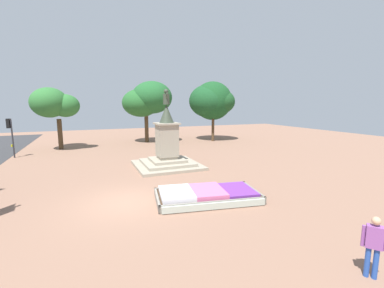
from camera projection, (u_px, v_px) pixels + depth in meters
name	position (u px, v px, depth m)	size (l,w,h in m)	color
ground_plane	(126.00, 203.00, 11.91)	(74.52, 74.52, 0.00)	#8C6651
flower_planter	(206.00, 195.00, 12.21)	(5.23, 3.32, 0.53)	#38281C
statue_monument	(167.00, 150.00, 18.64)	(4.54, 4.54, 5.58)	gray
traffic_light_far_corner	(10.00, 131.00, 21.52)	(0.42, 0.31, 3.33)	#2D2D33
pedestrian_with_handbag	(374.00, 243.00, 6.63)	(0.40, 0.47, 1.69)	#264CA5
park_tree_far_left	(54.00, 104.00, 25.07)	(4.41, 4.59, 6.12)	#4C3823
park_tree_behind_statue	(212.00, 101.00, 31.93)	(5.50, 5.31, 7.30)	#4C3823
park_tree_far_right	(147.00, 100.00, 30.05)	(5.72, 5.30, 7.18)	#4C3823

